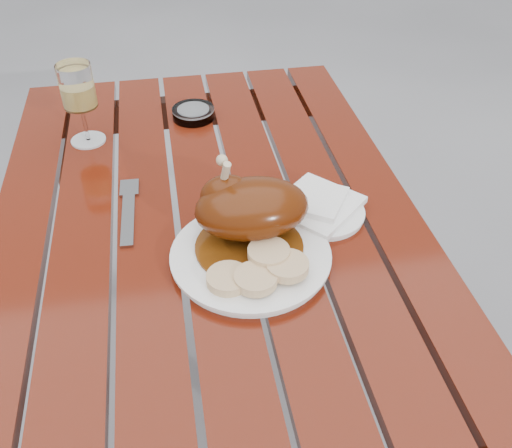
{
  "coord_description": "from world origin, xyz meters",
  "views": [
    {
      "loc": [
        -0.06,
        -0.87,
        1.42
      ],
      "look_at": [
        0.08,
        -0.1,
        0.78
      ],
      "focal_mm": 40.0,
      "sensor_mm": 36.0,
      "label": 1
    }
  ],
  "objects_px": {
    "side_plate": "(323,213)",
    "ashtray": "(193,113)",
    "dinner_plate": "(251,257)",
    "wine_glass": "(81,105)",
    "table": "(215,335)"
  },
  "relations": [
    {
      "from": "table",
      "to": "side_plate",
      "type": "height_order",
      "value": "side_plate"
    },
    {
      "from": "wine_glass",
      "to": "side_plate",
      "type": "xyz_separation_m",
      "value": [
        0.45,
        -0.36,
        -0.08
      ]
    },
    {
      "from": "wine_glass",
      "to": "ashtray",
      "type": "distance_m",
      "value": 0.27
    },
    {
      "from": "dinner_plate",
      "to": "side_plate",
      "type": "bearing_deg",
      "value": 32.51
    },
    {
      "from": "dinner_plate",
      "to": "ashtray",
      "type": "bearing_deg",
      "value": 95.47
    },
    {
      "from": "ashtray",
      "to": "table",
      "type": "bearing_deg",
      "value": -91.64
    },
    {
      "from": "dinner_plate",
      "to": "side_plate",
      "type": "relative_size",
      "value": 1.75
    },
    {
      "from": "side_plate",
      "to": "ashtray",
      "type": "xyz_separation_m",
      "value": [
        -0.21,
        0.42,
        0.01
      ]
    },
    {
      "from": "dinner_plate",
      "to": "ashtray",
      "type": "height_order",
      "value": "ashtray"
    },
    {
      "from": "table",
      "to": "dinner_plate",
      "type": "bearing_deg",
      "value": -69.16
    },
    {
      "from": "dinner_plate",
      "to": "ashtray",
      "type": "relative_size",
      "value": 2.74
    },
    {
      "from": "side_plate",
      "to": "ashtray",
      "type": "distance_m",
      "value": 0.47
    },
    {
      "from": "dinner_plate",
      "to": "wine_glass",
      "type": "height_order",
      "value": "wine_glass"
    },
    {
      "from": "wine_glass",
      "to": "ashtray",
      "type": "xyz_separation_m",
      "value": [
        0.24,
        0.07,
        -0.08
      ]
    },
    {
      "from": "dinner_plate",
      "to": "wine_glass",
      "type": "relative_size",
      "value": 1.52
    }
  ]
}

